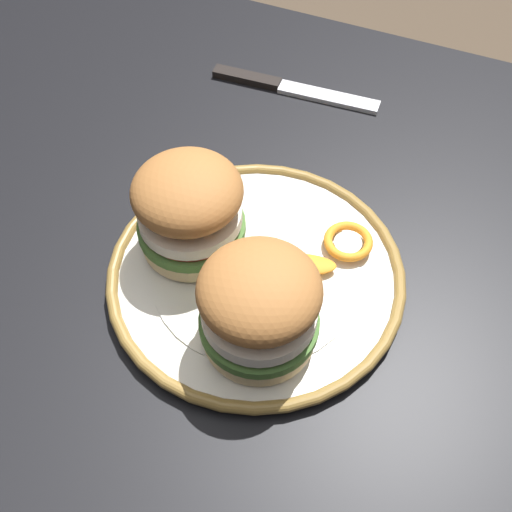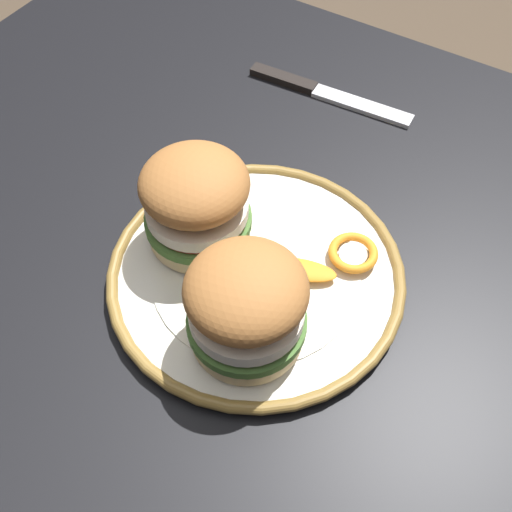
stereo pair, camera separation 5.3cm
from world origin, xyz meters
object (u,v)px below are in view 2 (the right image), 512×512
at_px(sandwich_half_left, 246,305).
at_px(table_knife, 318,91).
at_px(sandwich_half_right, 196,201).
at_px(dining_table, 285,302).
at_px(dinner_plate, 256,274).

distance_m(sandwich_half_left, table_knife, 0.38).
distance_m(sandwich_half_right, table_knife, 0.29).
relative_size(sandwich_half_right, table_knife, 0.67).
distance_m(dining_table, dinner_plate, 0.14).
bearing_deg(sandwich_half_left, sandwich_half_right, -35.45).
bearing_deg(table_knife, dinner_plate, 106.56).
height_order(dinner_plate, sandwich_half_right, sandwich_half_right).
height_order(dining_table, sandwich_half_right, sandwich_half_right).
distance_m(dining_table, table_knife, 0.27).
xyz_separation_m(dinner_plate, table_knife, (0.09, -0.29, -0.01)).
bearing_deg(dinner_plate, dining_table, -95.34).
height_order(dinner_plate, table_knife, dinner_plate).
xyz_separation_m(dining_table, sandwich_half_right, (0.08, 0.05, 0.18)).
xyz_separation_m(sandwich_half_right, table_knife, (0.01, -0.28, -0.07)).
bearing_deg(table_knife, dining_table, 111.49).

